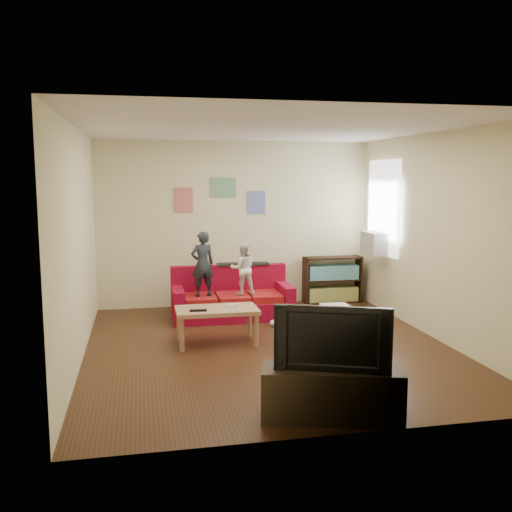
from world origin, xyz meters
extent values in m
cube|color=#402413|center=(0.00, 0.00, -0.01)|extent=(4.50, 5.00, 0.01)
cube|color=white|center=(0.00, 0.00, 2.71)|extent=(4.50, 5.00, 0.01)
cube|color=beige|center=(0.00, 2.50, 1.35)|extent=(4.50, 0.01, 2.70)
cube|color=beige|center=(0.00, -2.50, 1.35)|extent=(4.50, 0.01, 2.70)
cube|color=beige|center=(-2.25, 0.00, 1.35)|extent=(0.01, 5.00, 2.70)
cube|color=beige|center=(2.25, 0.00, 1.35)|extent=(0.01, 5.00, 2.70)
cube|color=maroon|center=(-0.21, 1.58, 0.13)|extent=(1.79, 0.81, 0.27)
cube|color=maroon|center=(-0.21, 1.90, 0.52)|extent=(1.79, 0.16, 0.49)
cube|color=maroon|center=(-1.03, 1.58, 0.38)|extent=(0.16, 0.81, 0.22)
cube|color=maroon|center=(0.60, 1.58, 0.38)|extent=(0.16, 0.81, 0.22)
cube|color=maroon|center=(-0.70, 1.51, 0.32)|extent=(0.47, 0.61, 0.11)
cube|color=maroon|center=(-0.21, 1.51, 0.32)|extent=(0.47, 0.61, 0.11)
cube|color=maroon|center=(0.28, 1.51, 0.32)|extent=(0.47, 0.61, 0.11)
cube|color=black|center=(0.01, 1.90, 0.77)|extent=(0.81, 0.20, 0.04)
imported|color=#21272F|center=(-0.66, 1.48, 0.86)|extent=(0.39, 0.29, 0.96)
imported|color=white|center=(-0.06, 1.48, 0.77)|extent=(0.39, 0.30, 0.79)
cube|color=tan|center=(-0.61, 0.29, 0.44)|extent=(1.04, 0.57, 0.05)
cylinder|color=tan|center=(-1.08, 0.05, 0.21)|extent=(0.06, 0.06, 0.41)
cylinder|color=tan|center=(-0.15, 0.05, 0.21)|extent=(0.06, 0.06, 0.41)
cylinder|color=tan|center=(-1.08, 0.52, 0.21)|extent=(0.06, 0.06, 0.41)
cylinder|color=tan|center=(-0.15, 0.52, 0.21)|extent=(0.06, 0.06, 0.41)
cube|color=black|center=(-0.86, 0.17, 0.48)|extent=(0.22, 0.07, 0.02)
cube|color=white|center=(-0.41, 0.34, 0.48)|extent=(0.14, 0.07, 0.03)
cube|color=black|center=(1.15, 2.30, 0.39)|extent=(0.03, 0.29, 0.78)
cube|color=black|center=(2.10, 2.30, 0.39)|extent=(0.03, 0.29, 0.78)
cube|color=black|center=(1.63, 2.30, 0.01)|extent=(0.98, 0.29, 0.03)
cube|color=black|center=(1.63, 2.30, 0.77)|extent=(0.98, 0.29, 0.03)
cube|color=black|center=(1.63, 2.30, 0.39)|extent=(0.92, 0.29, 0.02)
cube|color=olive|center=(1.63, 2.30, 0.15)|extent=(0.86, 0.25, 0.23)
cube|color=teal|center=(1.63, 2.30, 0.52)|extent=(0.86, 0.25, 0.23)
cube|color=white|center=(2.22, 1.65, 1.64)|extent=(0.04, 1.08, 1.48)
cube|color=#B7B2A3|center=(2.10, 1.65, 1.08)|extent=(0.28, 0.55, 0.35)
cube|color=#D87266|center=(-0.85, 2.48, 1.75)|extent=(0.30, 0.01, 0.40)
cube|color=#72B27F|center=(-0.20, 2.48, 1.95)|extent=(0.42, 0.01, 0.32)
cube|color=#727FCC|center=(0.35, 2.48, 1.70)|extent=(0.30, 0.01, 0.38)
cube|color=white|center=(1.21, 0.96, 0.11)|extent=(0.38, 0.28, 0.23)
cube|color=white|center=(1.21, 0.96, 0.25)|extent=(0.40, 0.30, 0.05)
cube|color=black|center=(1.21, 0.82, 0.12)|extent=(0.17, 0.00, 0.06)
cube|color=#372B1D|center=(0.08, -2.18, 0.23)|extent=(1.30, 0.72, 0.46)
imported|color=black|center=(0.08, -2.18, 0.75)|extent=(0.99, 0.49, 0.58)
sphere|color=silver|center=(0.28, 0.97, 0.05)|extent=(0.12, 0.12, 0.10)
camera|label=1|loc=(-1.54, -6.76, 2.14)|focal=40.00mm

